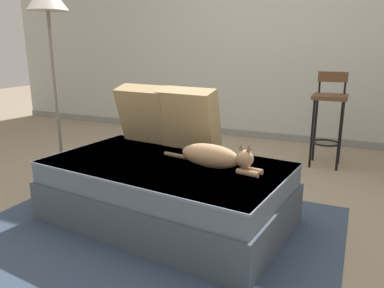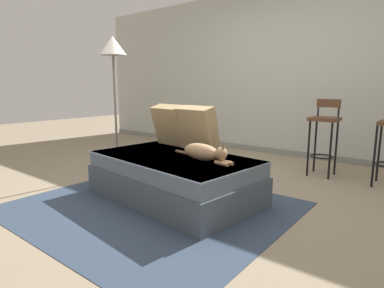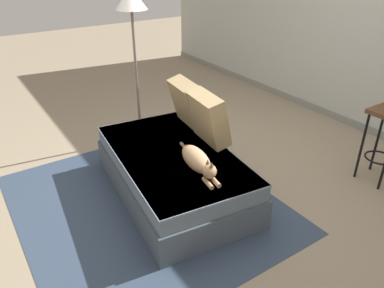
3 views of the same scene
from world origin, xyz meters
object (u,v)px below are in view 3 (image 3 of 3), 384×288
object	(u,v)px
couch	(173,172)
floor_lamp	(132,14)
throw_pillow_middle	(209,118)
cat	(198,161)
throw_pillow_corner	(188,103)

from	to	relation	value
couch	floor_lamp	bearing A→B (deg)	168.35
throw_pillow_middle	floor_lamp	size ratio (longest dim) A/B	0.28
cat	throw_pillow_corner	bearing A→B (deg)	151.97
throw_pillow_middle	floor_lamp	world-z (taller)	floor_lamp
throw_pillow_corner	cat	world-z (taller)	throw_pillow_corner
cat	floor_lamp	world-z (taller)	floor_lamp
floor_lamp	couch	bearing A→B (deg)	-11.65
throw_pillow_corner	cat	size ratio (longest dim) A/B	0.63
throw_pillow_corner	floor_lamp	xyz separation A→B (m)	(-0.74, -0.19, 0.75)
couch	throw_pillow_corner	bearing A→B (deg)	133.44
throw_pillow_corner	cat	xyz separation A→B (m)	(0.74, -0.39, -0.16)
couch	throw_pillow_corner	world-z (taller)	throw_pillow_corner
throw_pillow_corner	throw_pillow_middle	world-z (taller)	throw_pillow_middle
floor_lamp	cat	bearing A→B (deg)	-7.94
throw_pillow_corner	cat	bearing A→B (deg)	-28.03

